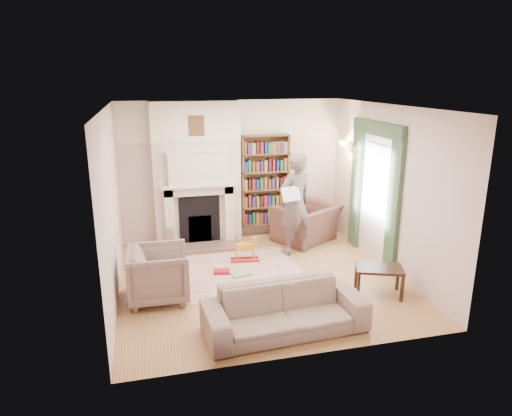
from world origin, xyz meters
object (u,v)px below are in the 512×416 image
object	(u,v)px
armchair_reading	(306,223)
sofa	(285,309)
bookcase	(265,180)
coffee_table	(378,281)
armchair_left	(159,274)
man_reading	(295,204)
paraffin_heater	(173,242)
rocking_horse	(245,250)

from	to	relation	value
armchair_reading	sofa	distance (m)	3.51
bookcase	coffee_table	world-z (taller)	bookcase
armchair_left	sofa	distance (m)	2.04
bookcase	sofa	world-z (taller)	bookcase
bookcase	man_reading	xyz separation A→B (m)	(0.27, -1.17, -0.21)
coffee_table	paraffin_heater	size ratio (longest dim) A/B	1.27
bookcase	armchair_reading	distance (m)	1.22
armchair_reading	paraffin_heater	distance (m)	2.69
coffee_table	rocking_horse	distance (m)	2.45
bookcase	rocking_horse	world-z (taller)	bookcase
bookcase	sofa	xyz separation A→B (m)	(-0.73, -3.77, -0.87)
rocking_horse	armchair_reading	bearing A→B (deg)	35.86
armchair_left	rocking_horse	world-z (taller)	armchair_left
armchair_reading	man_reading	size ratio (longest dim) A/B	0.60
armchair_left	bookcase	bearing A→B (deg)	-41.43
man_reading	rocking_horse	size ratio (longest dim) A/B	3.72
bookcase	rocking_horse	distance (m)	1.80
coffee_table	paraffin_heater	bearing A→B (deg)	162.14
bookcase	coffee_table	bearing A→B (deg)	-72.62
armchair_reading	armchair_left	distance (m)	3.55
man_reading	paraffin_heater	size ratio (longest dim) A/B	3.51
coffee_table	rocking_horse	bearing A→B (deg)	154.94
bookcase	armchair_left	distance (m)	3.45
armchair_reading	paraffin_heater	world-z (taller)	armchair_reading
armchair_left	sofa	world-z (taller)	armchair_left
coffee_table	rocking_horse	size ratio (longest dim) A/B	1.35
bookcase	rocking_horse	xyz separation A→B (m)	(-0.73, -1.35, -0.95)
man_reading	coffee_table	distance (m)	2.20
paraffin_heater	rocking_horse	xyz separation A→B (m)	(1.23, -0.60, -0.05)
bookcase	armchair_left	world-z (taller)	bookcase
coffee_table	rocking_horse	world-z (taller)	rocking_horse
sofa	man_reading	bearing A→B (deg)	65.29
sofa	rocking_horse	distance (m)	2.43
sofa	rocking_horse	xyz separation A→B (m)	(0.00, 2.42, -0.08)
armchair_left	armchair_reading	bearing A→B (deg)	-56.39
bookcase	sofa	distance (m)	3.94
man_reading	rocking_horse	bearing A→B (deg)	-9.53
armchair_reading	coffee_table	xyz separation A→B (m)	(0.26, -2.54, -0.15)
man_reading	coffee_table	world-z (taller)	man_reading
rocking_horse	sofa	bearing A→B (deg)	-82.46
armchair_reading	coffee_table	distance (m)	2.56
bookcase	man_reading	world-z (taller)	bookcase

